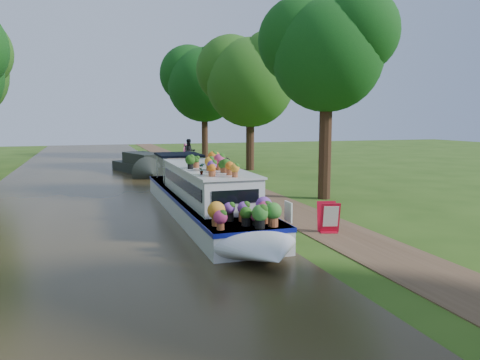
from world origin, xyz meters
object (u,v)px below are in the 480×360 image
object	(u,v)px
second_boat	(144,165)
pedestrian_pink	(186,152)
plant_boat	(206,196)
pedestrian_dark	(189,151)
sandwich_board	(329,219)

from	to	relation	value
second_boat	pedestrian_pink	bearing A→B (deg)	42.98
plant_boat	pedestrian_dark	world-z (taller)	plant_boat
second_boat	pedestrian_dark	bearing A→B (deg)	34.29
sandwich_board	pedestrian_pink	xyz separation A→B (m)	(0.61, 25.23, 0.31)
plant_boat	second_boat	distance (m)	14.61
pedestrian_pink	sandwich_board	bearing A→B (deg)	-116.13
plant_boat	pedestrian_pink	bearing A→B (deg)	80.36
plant_boat	sandwich_board	size ratio (longest dim) A/B	14.18
second_boat	pedestrian_dark	world-z (taller)	pedestrian_dark
plant_boat	sandwich_board	xyz separation A→B (m)	(3.14, -3.17, -0.39)
second_boat	sandwich_board	bearing A→B (deg)	-95.80
plant_boat	sandwich_board	bearing A→B (deg)	-45.21
second_boat	sandwich_board	distance (m)	18.13
pedestrian_dark	sandwich_board	bearing A→B (deg)	-93.44
plant_boat	pedestrian_pink	world-z (taller)	plant_boat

